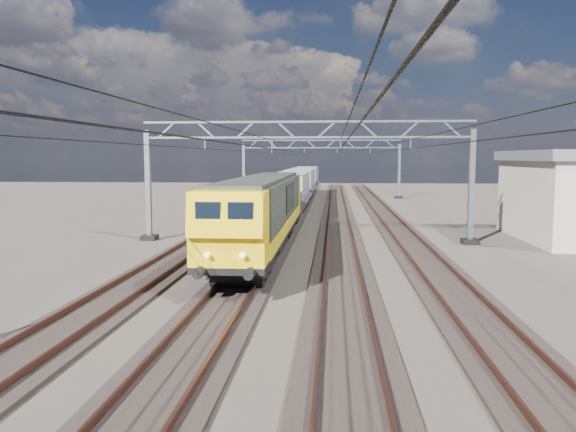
# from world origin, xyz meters

# --- Properties ---
(ground) EXTENTS (160.00, 160.00, 0.00)m
(ground) POSITION_xyz_m (0.00, 0.00, 0.00)
(ground) COLOR black
(ground) RESTS_ON ground
(track_outer_west) EXTENTS (2.60, 140.00, 0.30)m
(track_outer_west) POSITION_xyz_m (-6.00, 0.00, 0.07)
(track_outer_west) COLOR black
(track_outer_west) RESTS_ON ground
(track_loco) EXTENTS (2.60, 140.00, 0.30)m
(track_loco) POSITION_xyz_m (-2.00, 0.00, 0.07)
(track_loco) COLOR black
(track_loco) RESTS_ON ground
(track_inner_east) EXTENTS (2.60, 140.00, 0.30)m
(track_inner_east) POSITION_xyz_m (2.00, 0.00, 0.07)
(track_inner_east) COLOR black
(track_inner_east) RESTS_ON ground
(track_outer_east) EXTENTS (2.60, 140.00, 0.30)m
(track_outer_east) POSITION_xyz_m (6.00, 0.00, 0.07)
(track_outer_east) COLOR black
(track_outer_east) RESTS_ON ground
(catenary_gantry_mid) EXTENTS (19.90, 0.90, 7.11)m
(catenary_gantry_mid) POSITION_xyz_m (0.00, 4.00, 3.91)
(catenary_gantry_mid) COLOR gray
(catenary_gantry_mid) RESTS_ON ground
(catenary_gantry_far) EXTENTS (19.90, 0.90, 7.11)m
(catenary_gantry_far) POSITION_xyz_m (0.00, 40.00, 3.91)
(catenary_gantry_far) COLOR gray
(catenary_gantry_far) RESTS_ON ground
(overhead_wires) EXTENTS (12.03, 140.00, 0.53)m
(overhead_wires) POSITION_xyz_m (0.00, 8.00, 5.75)
(overhead_wires) COLOR black
(overhead_wires) RESTS_ON ground
(locomotive) EXTENTS (2.76, 21.10, 3.62)m
(locomotive) POSITION_xyz_m (-2.00, -0.45, 2.33)
(locomotive) COLOR black
(locomotive) RESTS_ON ground
(hopper_wagon_lead) EXTENTS (3.38, 13.00, 3.25)m
(hopper_wagon_lead) POSITION_xyz_m (-2.00, 17.25, 2.23)
(hopper_wagon_lead) COLOR black
(hopper_wagon_lead) RESTS_ON ground
(hopper_wagon_mid) EXTENTS (3.38, 13.00, 3.25)m
(hopper_wagon_mid) POSITION_xyz_m (-2.00, 31.45, 2.23)
(hopper_wagon_mid) COLOR black
(hopper_wagon_mid) RESTS_ON ground
(hopper_wagon_third) EXTENTS (3.38, 13.00, 3.25)m
(hopper_wagon_third) POSITION_xyz_m (-2.00, 45.65, 2.23)
(hopper_wagon_third) COLOR black
(hopper_wagon_third) RESTS_ON ground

